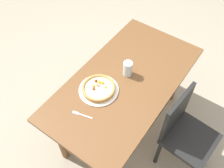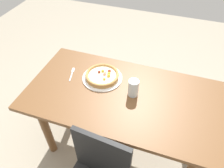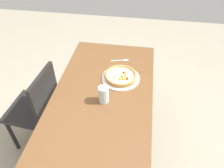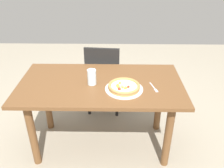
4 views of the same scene
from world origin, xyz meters
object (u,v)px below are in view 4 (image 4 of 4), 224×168
object	(u,v)px
pizza	(124,86)
dining_table	(101,93)
plate	(124,89)
fork	(154,88)
drinking_glass	(92,77)
chair_near	(104,76)

from	to	relation	value
pizza	dining_table	bearing A→B (deg)	-29.55
dining_table	plate	size ratio (longest dim) A/B	4.54
fork	drinking_glass	distance (m)	0.55
plate	drinking_glass	world-z (taller)	drinking_glass
drinking_glass	chair_near	bearing A→B (deg)	-96.26
chair_near	plate	size ratio (longest dim) A/B	2.70
chair_near	plate	distance (m)	0.80
plate	drinking_glass	distance (m)	0.30
chair_near	plate	bearing A→B (deg)	-68.79
chair_near	drinking_glass	world-z (taller)	chair_near
pizza	drinking_glass	size ratio (longest dim) A/B	1.99
pizza	drinking_glass	world-z (taller)	drinking_glass
pizza	drinking_glass	bearing A→B (deg)	-18.44
pizza	fork	bearing A→B (deg)	-174.35
dining_table	plate	distance (m)	0.27
pizza	fork	size ratio (longest dim) A/B	1.68
chair_near	pizza	world-z (taller)	chair_near
drinking_glass	dining_table	bearing A→B (deg)	-162.48
plate	pizza	bearing A→B (deg)	42.07
chair_near	fork	size ratio (longest dim) A/B	5.37
fork	drinking_glass	world-z (taller)	drinking_glass
dining_table	fork	xyz separation A→B (m)	(-0.47, 0.09, 0.12)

